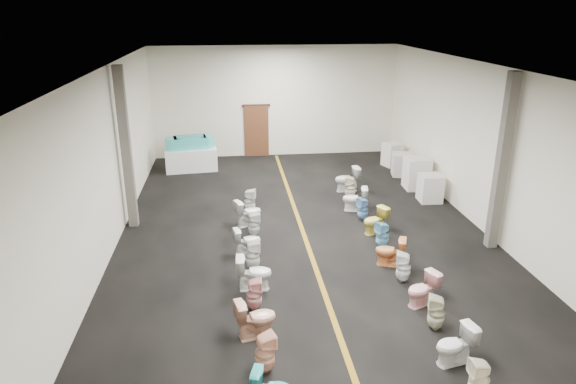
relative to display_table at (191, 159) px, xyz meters
name	(u,v)px	position (x,y,z in m)	size (l,w,h in m)	color
floor	(303,231)	(3.42, -6.21, -0.43)	(16.00, 16.00, 0.00)	black
ceiling	(304,67)	(3.42, -6.21, 4.07)	(16.00, 16.00, 0.00)	black
wall_back	(275,102)	(3.42, 1.79, 1.82)	(10.00, 10.00, 0.00)	beige
wall_front	(401,332)	(3.42, -14.21, 1.82)	(10.00, 10.00, 0.00)	beige
wall_left	(109,160)	(-1.58, -6.21, 1.82)	(16.00, 16.00, 0.00)	beige
wall_right	(483,148)	(8.42, -6.21, 1.82)	(16.00, 16.00, 0.00)	beige
aisle_stripe	(303,231)	(3.42, -6.21, -0.42)	(0.12, 15.60, 0.01)	#875E13
back_door	(257,131)	(2.62, 1.73, 0.62)	(1.00, 0.10, 2.10)	#562D19
door_frame	(256,105)	(2.62, 1.74, 1.69)	(1.15, 0.08, 0.10)	#331C11
column_left	(126,149)	(-1.33, -5.21, 1.82)	(0.25, 0.25, 4.50)	#59544C
column_right	(502,164)	(8.17, -7.71, 1.82)	(0.25, 0.25, 4.50)	#59544C
display_table	(191,159)	(0.00, 0.00, 0.00)	(1.92, 0.96, 0.85)	white
bathtub	(190,143)	(0.00, 0.00, 0.64)	(1.84, 0.86, 0.55)	#40B9B5
appliance_crate_a	(430,188)	(7.82, -4.32, 0.01)	(0.68, 0.68, 0.88)	silver
appliance_crate_b	(417,173)	(7.82, -3.07, 0.12)	(0.79, 0.79, 1.08)	silver
appliance_crate_c	(402,164)	(7.82, -1.58, -0.01)	(0.73, 0.73, 0.83)	beige
appliance_crate_d	(392,155)	(7.82, -0.36, 0.03)	(0.63, 0.63, 0.91)	silver
toilet_left_1	(265,353)	(1.94, -11.95, -0.05)	(0.34, 0.34, 0.75)	#EFB090
toilet_left_2	(256,318)	(1.85, -10.92, -0.03)	(0.44, 0.77, 0.78)	tan
toilet_left_3	(254,294)	(1.86, -10.01, -0.07)	(0.32, 0.32, 0.70)	pink
toilet_left_4	(254,273)	(1.91, -9.17, -0.03)	(0.44, 0.77, 0.79)	silver
toilet_left_5	(253,255)	(1.92, -8.28, -0.05)	(0.34, 0.34, 0.75)	silver
toilet_left_6	(247,241)	(1.83, -7.40, -0.08)	(0.39, 0.68, 0.69)	silver
toilet_left_7	(254,225)	(2.05, -6.39, -0.08)	(0.31, 0.32, 0.69)	silver
toilet_left_8	(248,212)	(1.94, -5.60, -0.04)	(0.43, 0.76, 0.77)	silver
toilet_left_9	(250,201)	(2.02, -4.69, -0.04)	(0.35, 0.35, 0.77)	silver
toilet_right_0	(479,379)	(5.26, -12.97, -0.07)	(0.32, 0.33, 0.72)	#F5E8CA
toilet_right_1	(455,345)	(5.24, -12.11, -0.06)	(0.41, 0.72, 0.73)	white
toilet_right_2	(436,313)	(5.31, -11.10, -0.06)	(0.33, 0.34, 0.73)	beige
toilet_right_3	(423,289)	(5.36, -10.23, -0.07)	(0.40, 0.71, 0.72)	#F8B2B0
toilet_right_4	(403,267)	(5.28, -9.25, -0.06)	(0.33, 0.34, 0.73)	white
toilet_right_5	(390,252)	(5.22, -8.45, -0.06)	(0.41, 0.72, 0.73)	#D87E40
toilet_right_6	(382,235)	(5.30, -7.53, -0.06)	(0.33, 0.34, 0.74)	#72B6DB
toilet_right_7	(375,221)	(5.38, -6.55, -0.06)	(0.41, 0.72, 0.73)	#DFCE4F
toilet_right_8	(363,209)	(5.27, -5.64, -0.08)	(0.31, 0.32, 0.70)	#6E9FD1
toilet_right_9	(355,199)	(5.23, -4.85, -0.05)	(0.42, 0.74, 0.76)	white
toilet_right_10	(350,188)	(5.32, -3.86, -0.04)	(0.35, 0.36, 0.78)	beige
toilet_right_11	(347,179)	(5.39, -3.06, -0.01)	(0.47, 0.82, 0.84)	silver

